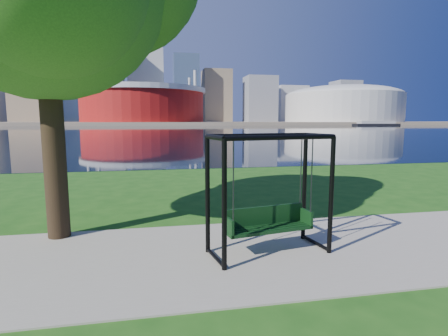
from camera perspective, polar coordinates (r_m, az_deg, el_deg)
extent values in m
plane|color=#1E5114|center=(7.60, 1.37, -12.47)|extent=(900.00, 900.00, 0.00)
cube|color=#9E937F|center=(7.14, 2.25, -13.71)|extent=(120.00, 4.00, 0.03)
cube|color=black|center=(109.01, -10.13, 6.18)|extent=(900.00, 180.00, 0.02)
cube|color=#937F60|center=(312.98, -10.68, 7.25)|extent=(900.00, 228.00, 2.00)
cylinder|color=maroon|center=(242.34, -13.07, 9.93)|extent=(80.00, 80.00, 22.00)
cylinder|color=silver|center=(242.94, -13.14, 12.17)|extent=(83.00, 83.00, 3.00)
cylinder|color=silver|center=(262.57, -5.62, 11.00)|extent=(2.00, 2.00, 32.00)
cylinder|color=silver|center=(264.68, -20.21, 10.54)|extent=(2.00, 2.00, 32.00)
cylinder|color=silver|center=(227.30, -21.76, 11.02)|extent=(2.00, 2.00, 32.00)
cylinder|color=silver|center=(224.83, -4.71, 11.57)|extent=(2.00, 2.00, 32.00)
cylinder|color=beige|center=(277.99, 18.80, 9.20)|extent=(84.00, 84.00, 20.00)
ellipsoid|color=beige|center=(278.44, 18.88, 11.05)|extent=(84.00, 84.00, 15.12)
cube|color=#998466|center=(325.29, -29.39, 14.38)|extent=(26.00, 26.00, 88.00)
cube|color=slate|center=(342.19, -23.13, 14.95)|extent=(30.00, 24.00, 95.00)
cube|color=gray|center=(316.32, -18.33, 13.72)|extent=(24.00, 24.00, 72.00)
cube|color=silver|center=(344.34, -12.60, 14.06)|extent=(32.00, 28.00, 80.00)
cube|color=slate|center=(319.34, -6.22, 12.73)|extent=(22.00, 22.00, 58.00)
cube|color=#998466|center=(337.56, -1.24, 11.64)|extent=(26.00, 26.00, 48.00)
cube|color=gray|center=(336.75, 5.91, 11.10)|extent=(28.00, 24.00, 42.00)
cube|color=silver|center=(373.27, 10.76, 10.21)|extent=(30.00, 26.00, 36.00)
cube|color=gray|center=(376.93, 19.11, 10.20)|extent=(24.00, 24.00, 40.00)
cube|color=#998466|center=(410.48, 22.94, 9.22)|extent=(26.00, 26.00, 32.00)
sphere|color=#998466|center=(334.95, -29.96, 22.44)|extent=(10.00, 10.00, 10.00)
cylinder|color=black|center=(6.01, 0.05, -6.32)|extent=(0.11, 0.11, 2.33)
cylinder|color=black|center=(7.10, 17.10, -4.48)|extent=(0.11, 0.11, 2.33)
cylinder|color=black|center=(6.85, -2.70, -4.59)|extent=(0.11, 0.11, 2.33)
cylinder|color=black|center=(7.82, 12.99, -3.24)|extent=(0.11, 0.11, 2.33)
cylinder|color=black|center=(6.33, 9.53, 4.94)|extent=(2.21, 0.48, 0.09)
cylinder|color=black|center=(7.13, 5.80, 5.30)|extent=(2.21, 0.48, 0.09)
cylinder|color=black|center=(6.27, -1.45, 5.02)|extent=(0.25, 0.91, 0.09)
cylinder|color=black|center=(6.76, -1.39, -14.39)|extent=(0.23, 0.91, 0.07)
cylinder|color=black|center=(7.32, 15.26, 5.13)|extent=(0.25, 0.91, 0.09)
cylinder|color=black|center=(7.74, 14.66, -11.71)|extent=(0.23, 0.91, 0.07)
cube|color=black|center=(7.04, 7.29, -9.84)|extent=(1.82, 0.76, 0.06)
cube|color=black|center=(7.14, 6.57, -7.71)|extent=(1.75, 0.36, 0.38)
cube|color=black|center=(6.65, 0.72, -9.56)|extent=(0.13, 0.46, 0.34)
cube|color=black|center=(7.43, 13.18, -7.91)|extent=(0.13, 0.46, 0.34)
cylinder|color=#37373D|center=(6.28, 1.54, -2.18)|extent=(0.03, 0.03, 1.47)
cylinder|color=#37373D|center=(7.08, 14.12, -1.29)|extent=(0.03, 0.03, 1.47)
cylinder|color=#37373D|center=(6.62, 0.30, -1.67)|extent=(0.03, 0.03, 1.47)
cylinder|color=#37373D|center=(7.39, 12.45, -0.87)|extent=(0.03, 0.03, 1.47)
cylinder|color=black|center=(8.49, -26.16, 5.38)|extent=(0.48, 0.48, 4.79)
cube|color=black|center=(228.17, 23.57, 6.52)|extent=(27.30, 8.80, 1.08)
cube|color=#B7B7B3|center=(228.17, 23.59, 6.86)|extent=(21.85, 7.13, 1.61)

